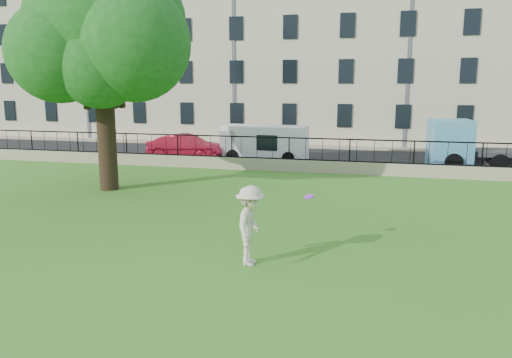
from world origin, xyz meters
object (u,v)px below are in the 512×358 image
(white_van, at_px, (265,143))
(blue_truck, at_px, (490,144))
(frisbee, at_px, (309,197))
(man, at_px, (250,225))
(tree, at_px, (99,31))
(red_sedan, at_px, (186,147))

(white_van, distance_m, blue_truck, 11.96)
(frisbee, xyz_separation_m, white_van, (-4.66, 14.80, -0.40))
(blue_truck, bearing_deg, white_van, 174.06)
(frisbee, bearing_deg, white_van, 107.49)
(man, bearing_deg, frisbee, -37.09)
(tree, relative_size, red_sedan, 2.18)
(frisbee, relative_size, white_van, 0.06)
(blue_truck, bearing_deg, man, -123.99)
(tree, distance_m, frisbee, 11.93)
(red_sedan, xyz_separation_m, blue_truck, (16.47, 1.00, 0.53))
(white_van, bearing_deg, tree, -113.46)
(man, height_order, white_van, white_van)
(man, height_order, blue_truck, blue_truck)
(man, bearing_deg, tree, 47.56)
(tree, xyz_separation_m, man, (8.12, -7.16, -5.44))
(man, xyz_separation_m, white_van, (-3.48, 16.42, 0.02))
(tree, relative_size, blue_truck, 1.61)
(tree, bearing_deg, blue_truck, 29.75)
(tree, distance_m, red_sedan, 10.21)
(man, relative_size, red_sedan, 0.44)
(tree, distance_m, white_van, 11.68)
(tree, xyz_separation_m, white_van, (4.64, 9.25, -5.41))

